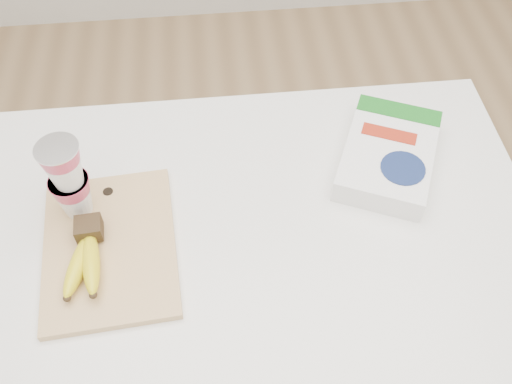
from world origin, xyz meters
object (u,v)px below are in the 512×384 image
bananas (86,256)px  cutting_board (110,247)px  yogurt_stack (68,178)px  table (239,338)px  cereal_box (388,155)px

bananas → cutting_board: bearing=43.4°
cutting_board → yogurt_stack: bearing=120.4°
table → bananas: size_ratio=7.15×
yogurt_stack → cutting_board: bearing=-55.6°
yogurt_stack → table: bearing=-17.7°
yogurt_stack → cereal_box: yogurt_stack is taller
cereal_box → bananas: bearing=-138.9°
table → cutting_board: size_ratio=3.64×
table → bananas: (-0.27, -0.03, 0.48)m
table → cereal_box: size_ratio=3.87×
table → cutting_board: 0.51m
cutting_board → bananas: 0.06m
table → bananas: bearing=-174.2°
cutting_board → cereal_box: 0.58m
bananas → yogurt_stack: yogurt_stack is taller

